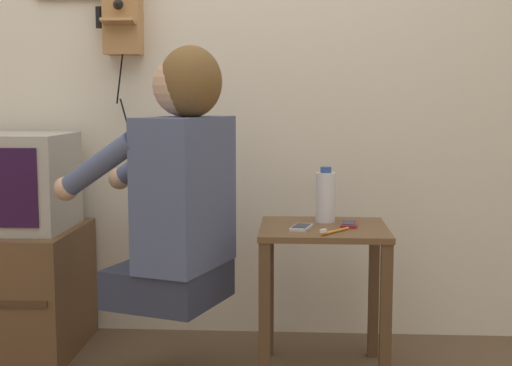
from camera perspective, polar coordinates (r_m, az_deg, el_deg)
name	(u,v)px	position (r m, az deg, el deg)	size (l,w,h in m)	color
wall_back	(206,45)	(3.16, -4.03, 10.93)	(6.80, 0.05, 2.55)	silver
side_table	(323,262)	(2.70, 5.40, -6.28)	(0.47, 0.44, 0.57)	brown
person	(178,184)	(2.57, -6.22, -0.07)	(0.64, 0.56, 0.93)	#2D3347
tv_stand	(11,290)	(3.15, -19.00, -8.10)	(0.56, 0.56, 0.51)	brown
television	(7,181)	(3.07, -19.33, 0.12)	(0.50, 0.42, 0.39)	#ADA89E
wall_phone_antique	(122,11)	(3.16, -10.65, 13.40)	(0.19, 0.18, 0.78)	#AD7A47
cell_phone_held	(301,227)	(2.62, 3.66, -3.55)	(0.09, 0.13, 0.01)	silver
cell_phone_spare	(349,224)	(2.70, 7.43, -3.27)	(0.07, 0.13, 0.01)	maroon
water_bottle	(326,196)	(2.76, 5.59, -1.08)	(0.08, 0.08, 0.21)	silver
toothbrush	(333,231)	(2.55, 6.16, -3.85)	(0.11, 0.13, 0.02)	orange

